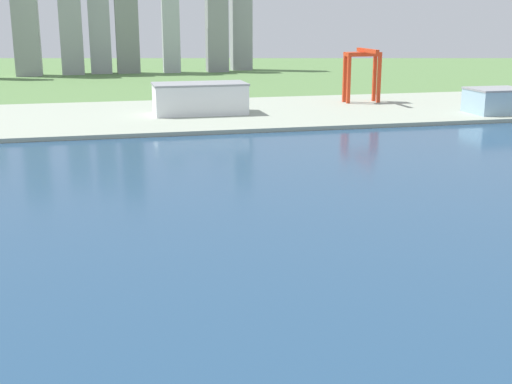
% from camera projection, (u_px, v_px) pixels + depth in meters
% --- Properties ---
extents(ground_plane, '(2400.00, 2400.00, 0.00)m').
position_uv_depth(ground_plane, '(236.00, 192.00, 248.03)').
color(ground_plane, '#567C44').
extents(water_bay, '(840.00, 360.00, 0.15)m').
position_uv_depth(water_bay, '(279.00, 244.00, 191.57)').
color(water_bay, navy).
rests_on(water_bay, ground).
extents(industrial_pier, '(840.00, 140.00, 2.50)m').
position_uv_depth(industrial_pier, '(174.00, 115.00, 426.44)').
color(industrial_pier, '#9BA592').
rests_on(industrial_pier, ground).
extents(port_crane_red, '(24.95, 34.09, 37.57)m').
position_uv_depth(port_crane_red, '(363.00, 64.00, 472.04)').
color(port_crane_red, red).
rests_on(port_crane_red, industrial_pier).
extents(warehouse_main, '(57.92, 28.68, 19.12)m').
position_uv_depth(warehouse_main, '(200.00, 98.00, 422.25)').
color(warehouse_main, white).
rests_on(warehouse_main, industrial_pier).
extents(warehouse_annex, '(33.41, 28.24, 15.57)m').
position_uv_depth(warehouse_annex, '(496.00, 101.00, 425.64)').
color(warehouse_annex, '#99BCD1').
rests_on(warehouse_annex, industrial_pier).
extents(distant_skyline, '(297.91, 66.56, 146.54)m').
position_uv_depth(distant_skyline, '(114.00, 14.00, 724.43)').
color(distant_skyline, '#A7A5A7').
rests_on(distant_skyline, ground).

